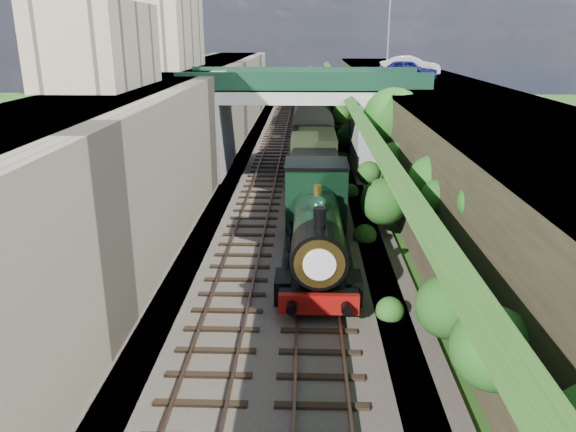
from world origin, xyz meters
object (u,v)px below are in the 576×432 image
(car_blue, at_px, (408,70))
(tender, at_px, (315,188))
(lamppost, at_px, (389,33))
(locomotive, at_px, (317,228))
(tree, at_px, (395,121))
(road_bridge, at_px, (310,118))
(car_silver, at_px, (410,66))

(car_blue, distance_m, tender, 15.93)
(lamppost, height_order, car_blue, lamppost)
(locomotive, bearing_deg, tree, 67.51)
(tree, relative_size, locomotive, 0.65)
(locomotive, xyz_separation_m, tender, (-0.00, 7.36, -0.27))
(tree, bearing_deg, locomotive, -112.49)
(tender, bearing_deg, lamppost, 71.48)
(road_bridge, bearing_deg, car_silver, 46.61)
(locomotive, height_order, tender, locomotive)
(car_silver, bearing_deg, car_blue, -177.68)
(tree, xyz_separation_m, lamppost, (1.34, 14.04, 4.92))
(tree, height_order, locomotive, tree)
(road_bridge, relative_size, lamppost, 2.67)
(car_blue, xyz_separation_m, car_silver, (0.92, 4.42, 0.06))
(road_bridge, relative_size, car_silver, 3.35)
(road_bridge, distance_m, car_silver, 12.17)
(car_blue, height_order, car_silver, car_silver)
(road_bridge, height_order, car_blue, car_blue)
(car_silver, bearing_deg, tree, -178.82)
(road_bridge, xyz_separation_m, tender, (0.26, -9.16, -2.46))
(car_silver, bearing_deg, lamppost, 93.72)
(car_silver, xyz_separation_m, locomotive, (-7.85, -25.09, -5.14))
(car_blue, bearing_deg, car_silver, -6.67)
(lamppost, bearing_deg, car_silver, -10.35)
(locomotive, distance_m, tender, 7.37)
(road_bridge, distance_m, lamppost, 12.21)
(car_silver, relative_size, locomotive, 0.47)
(car_blue, bearing_deg, tender, 157.57)
(lamppost, height_order, car_silver, lamppost)
(tender, bearing_deg, road_bridge, 91.60)
(tender, bearing_deg, tree, 40.47)
(car_silver, bearing_deg, road_bridge, 150.67)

